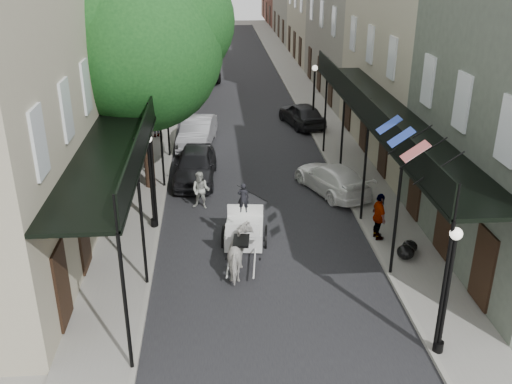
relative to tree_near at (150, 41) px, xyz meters
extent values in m
plane|color=gray|center=(4.20, -10.18, -6.49)|extent=(140.00, 140.00, 0.00)
cube|color=black|center=(4.20, 9.82, -6.48)|extent=(8.00, 90.00, 0.01)
cube|color=gray|center=(-0.80, 9.82, -6.43)|extent=(2.20, 90.00, 0.12)
cube|color=gray|center=(9.20, 9.82, -6.43)|extent=(2.20, 90.00, 0.12)
cube|color=#A19B81|center=(-4.40, 19.82, -1.24)|extent=(5.00, 80.00, 10.50)
cube|color=gray|center=(12.80, 19.82, -1.24)|extent=(5.00, 80.00, 10.50)
cube|color=black|center=(-0.80, -3.18, -2.49)|extent=(2.20, 18.00, 0.12)
cube|color=black|center=(0.25, -3.18, -1.99)|extent=(0.06, 18.00, 1.00)
cylinder|color=black|center=(0.20, -12.18, -4.37)|extent=(0.10, 0.10, 4.00)
cylinder|color=black|center=(0.20, -4.18, -4.37)|extent=(0.10, 0.10, 4.00)
cylinder|color=black|center=(0.20, 3.82, -4.37)|extent=(0.10, 0.10, 4.00)
cube|color=black|center=(9.20, -3.18, -2.49)|extent=(2.20, 18.00, 0.12)
cube|color=black|center=(8.15, -3.18, -1.99)|extent=(0.06, 18.00, 1.00)
cylinder|color=black|center=(8.20, -12.18, -4.37)|extent=(0.10, 0.10, 4.00)
cylinder|color=black|center=(8.20, -4.18, -4.37)|extent=(0.10, 0.10, 4.00)
cylinder|color=black|center=(8.20, 3.82, -4.37)|extent=(0.10, 0.10, 4.00)
cylinder|color=#382619|center=(-0.40, -0.18, -3.57)|extent=(0.44, 0.44, 5.60)
sphere|color=#144117|center=(-0.40, -0.18, -0.29)|extent=(6.80, 6.80, 6.80)
sphere|color=#144117|center=(0.96, 0.42, 0.71)|extent=(5.10, 5.10, 5.10)
cylinder|color=#382619|center=(-0.40, 13.82, -3.85)|extent=(0.44, 0.44, 5.04)
sphere|color=#144117|center=(-0.40, 13.82, -0.91)|extent=(6.00, 6.00, 6.00)
sphere|color=#144117|center=(0.80, 14.42, -0.01)|extent=(4.50, 4.50, 4.50)
cylinder|color=black|center=(8.30, -12.18, -6.22)|extent=(0.28, 0.28, 0.30)
cylinder|color=black|center=(8.30, -12.18, -4.67)|extent=(0.12, 0.12, 3.40)
sphere|color=white|center=(8.30, -12.18, -2.82)|extent=(0.32, 0.32, 0.32)
cylinder|color=black|center=(0.10, -4.18, -6.22)|extent=(0.28, 0.28, 0.30)
cylinder|color=black|center=(0.10, -4.18, -4.67)|extent=(0.12, 0.12, 3.40)
sphere|color=white|center=(0.10, -4.18, -2.82)|extent=(0.32, 0.32, 0.32)
cylinder|color=black|center=(8.30, 7.82, -6.22)|extent=(0.28, 0.28, 0.30)
cylinder|color=black|center=(8.30, 7.82, -4.67)|extent=(0.12, 0.12, 3.40)
sphere|color=white|center=(8.30, 7.82, -2.82)|extent=(0.32, 0.32, 0.32)
imported|color=beige|center=(3.26, -7.69, -5.70)|extent=(1.05, 1.95, 1.58)
torus|color=black|center=(2.78, -4.85, -5.89)|extent=(0.22, 1.24, 1.23)
torus|color=black|center=(4.34, -5.02, -5.89)|extent=(0.22, 1.24, 1.23)
torus|color=black|center=(2.83, -6.20, -6.18)|extent=(0.14, 0.64, 0.64)
torus|color=black|center=(4.01, -6.33, -6.18)|extent=(0.14, 0.64, 0.64)
cube|color=white|center=(3.54, -5.12, -5.48)|extent=(1.52, 1.86, 0.67)
cube|color=white|center=(3.43, -6.12, -5.00)|extent=(1.20, 0.65, 0.11)
cube|color=white|center=(3.41, -6.36, -4.72)|extent=(1.15, 0.22, 0.48)
imported|color=black|center=(3.43, -6.12, -4.41)|extent=(0.42, 0.30, 1.08)
imported|color=#A5A79D|center=(1.88, -2.42, -5.69)|extent=(0.92, 0.81, 1.60)
imported|color=gray|center=(-0.75, 7.04, -5.51)|extent=(1.27, 1.03, 1.72)
imported|color=gray|center=(8.40, -5.83, -5.47)|extent=(0.53, 1.08, 1.79)
imported|color=black|center=(1.60, 0.63, -5.72)|extent=(2.08, 4.59, 1.53)
imported|color=#9F9EA3|center=(1.60, 5.65, -5.73)|extent=(2.22, 4.76, 1.51)
imported|color=black|center=(1.60, 21.74, -5.72)|extent=(3.43, 5.88, 1.54)
imported|color=white|center=(7.62, -1.18, -5.85)|extent=(3.24, 4.75, 1.28)
imported|color=black|center=(7.80, 8.82, -5.77)|extent=(2.68, 4.49, 1.43)
ellipsoid|color=black|center=(8.96, -7.35, -6.11)|extent=(0.61, 0.61, 0.52)
ellipsoid|color=black|center=(9.26, -6.90, -6.16)|extent=(0.53, 0.53, 0.42)
camera|label=1|loc=(2.49, -24.05, 3.68)|focal=40.00mm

